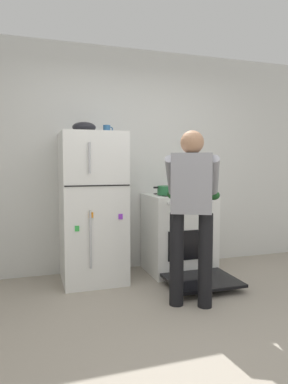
% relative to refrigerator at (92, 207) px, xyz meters
% --- Properties ---
extents(ground, '(8.00, 8.00, 0.00)m').
position_rel_refrigerator_xyz_m(ground, '(0.49, -1.57, -0.82)').
color(ground, '#9E9384').
extents(kitchen_wall_back, '(6.00, 0.10, 2.70)m').
position_rel_refrigerator_xyz_m(kitchen_wall_back, '(0.49, 0.38, 0.53)').
color(kitchen_wall_back, silver).
rests_on(kitchen_wall_back, ground).
extents(refrigerator, '(0.68, 0.72, 1.64)m').
position_rel_refrigerator_xyz_m(refrigerator, '(0.00, 0.00, 0.00)').
color(refrigerator, white).
rests_on(refrigerator, ground).
extents(stove_range, '(0.76, 1.24, 0.94)m').
position_rel_refrigerator_xyz_m(stove_range, '(1.04, -0.02, -0.36)').
color(stove_range, white).
rests_on(stove_range, ground).
extents(person_cook, '(0.67, 0.73, 1.60)m').
position_rel_refrigerator_xyz_m(person_cook, '(0.75, -0.96, 0.14)').
color(person_cook, black).
rests_on(person_cook, ground).
extents(red_pot, '(0.35, 0.25, 0.11)m').
position_rel_refrigerator_xyz_m(red_pot, '(0.88, -0.05, 0.17)').
color(red_pot, '#236638').
rests_on(red_pot, stove_range).
extents(coffee_mug, '(0.11, 0.08, 0.10)m').
position_rel_refrigerator_xyz_m(coffee_mug, '(0.18, 0.05, 0.87)').
color(coffee_mug, '#2D6093').
rests_on(coffee_mug, refrigerator).
extents(pepper_mill, '(0.05, 0.05, 0.17)m').
position_rel_refrigerator_xyz_m(pepper_mill, '(1.34, 0.20, 0.20)').
color(pepper_mill, brown).
rests_on(pepper_mill, stove_range).
extents(mixing_bowl, '(0.25, 0.25, 0.11)m').
position_rel_refrigerator_xyz_m(mixing_bowl, '(-0.08, 0.00, 0.88)').
color(mixing_bowl, black).
rests_on(mixing_bowl, refrigerator).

